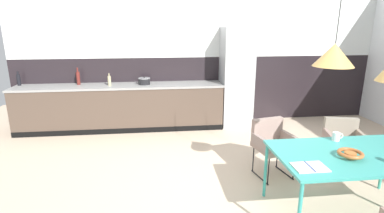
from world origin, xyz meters
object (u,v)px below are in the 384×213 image
Objects in this scene: bottle_oil_tall at (78,78)px; fruit_bowl at (350,154)px; cooking_pot at (144,81)px; mug_tall_blue at (336,136)px; refrigerator_column at (236,78)px; bottle_spice_small at (19,80)px; dining_table at (352,157)px; bottle_wine_green at (109,81)px; open_book at (310,167)px; pendant_lamp_over_table_near at (334,55)px; armchair_facing_counter at (272,140)px; armchair_by_stool at (343,137)px.

fruit_bowl is at bearing -43.97° from bottle_oil_tall.
fruit_bowl is at bearing -55.80° from cooking_pot.
cooking_pot is (-2.32, 2.78, 0.18)m from mug_tall_blue.
refrigerator_column is 3.25m from fruit_bowl.
bottle_oil_tall reaches higher than bottle_spice_small.
bottle_wine_green is (-2.94, 3.11, 0.30)m from dining_table.
dining_table is 4.82× the size of bottle_oil_tall.
dining_table is at bearing 22.28° from open_book.
mug_tall_blue is 1.09m from pendant_lamp_over_table_near.
bottle_wine_green is 0.87× the size of bottle_spice_small.
pendant_lamp_over_table_near is (4.35, -3.27, 0.75)m from bottle_spice_small.
open_book is 4.59m from bottle_oil_tall.
armchair_facing_counter is 5.95× the size of mug_tall_blue.
dining_table is 5.94× the size of bottle_spice_small.
bottle_oil_tall reaches higher than bottle_wine_green.
armchair_by_stool is 2.25× the size of bottle_oil_tall.
fruit_bowl is 4.29m from bottle_wine_green.
bottle_oil_tall is at bearing 130.06° from open_book.
bottle_spice_small is (-4.07, 3.56, 0.27)m from open_book.
refrigerator_column is 2.50m from bottle_wine_green.
pendant_lamp_over_table_near is at bearing 45.85° from open_book.
fruit_bowl is at bearing -136.83° from dining_table.
fruit_bowl is 0.24× the size of pendant_lamp_over_table_near.
refrigerator_column is 4.23m from bottle_spice_small.
pendant_lamp_over_table_near reaches higher than bottle_oil_tall.
open_book is at bearing -157.72° from dining_table.
armchair_by_stool is 1.78m from pendant_lamp_over_table_near.
cooking_pot is 0.22× the size of pendant_lamp_over_table_near.
open_book is at bearing 71.95° from armchair_facing_counter.
armchair_facing_counter is at bearing -36.52° from bottle_oil_tall.
cooking_pot reaches higher than armchair_facing_counter.
pendant_lamp_over_table_near is (3.23, -3.22, 0.73)m from bottle_oil_tall.
fruit_bowl is 0.81× the size of open_book.
fruit_bowl is 3.91m from cooking_pot.
refrigerator_column reaches higher than mug_tall_blue.
pendant_lamp_over_table_near reaches higher than mug_tall_blue.
refrigerator_column reaches higher than armchair_facing_counter.
armchair_facing_counter is 4.81m from bottle_spice_small.
mug_tall_blue is 0.12× the size of pendant_lamp_over_table_near.
open_book is 4.10m from bottle_wine_green.
armchair_by_stool is 1.25m from fruit_bowl.
mug_tall_blue is 5.55m from bottle_spice_small.
refrigerator_column is 2.64× the size of armchair_by_stool.
fruit_bowl is 4.82m from bottle_oil_tall.
bottle_oil_tall is at bearing -49.30° from armchair_facing_counter.
bottle_spice_small reaches higher than armchair_facing_counter.
open_book is at bearing -63.68° from cooking_pot.
cooking_pot reaches higher than fruit_bowl.
open_book is 1.34× the size of cooking_pot.
mug_tall_blue is at bearing 63.48° from armchair_by_stool.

